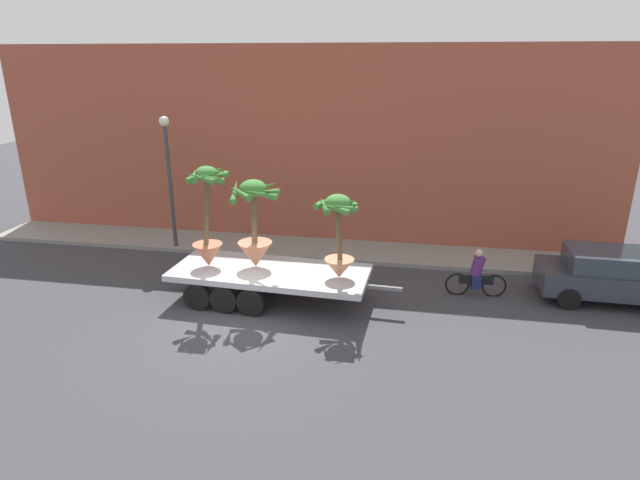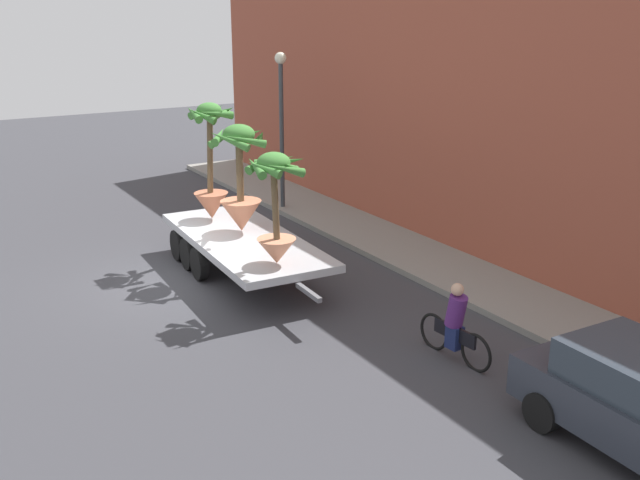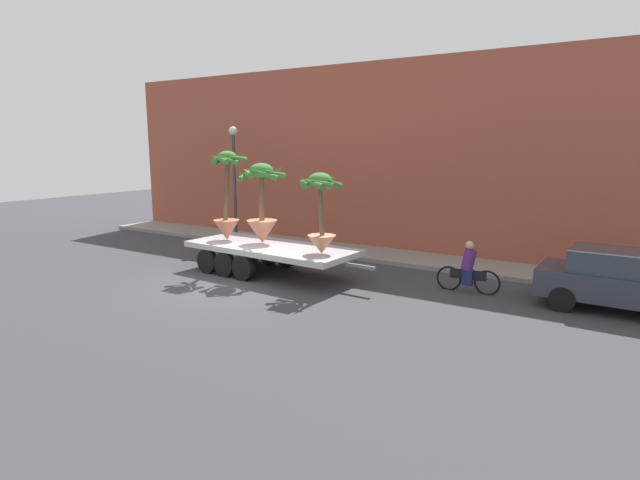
{
  "view_description": "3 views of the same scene",
  "coord_description": "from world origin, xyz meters",
  "px_view_note": "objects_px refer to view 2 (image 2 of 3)",
  "views": [
    {
      "loc": [
        4.45,
        -12.12,
        6.91
      ],
      "look_at": [
        1.73,
        2.78,
        1.62
      ],
      "focal_mm": 29.38,
      "sensor_mm": 36.0,
      "label": 1
    },
    {
      "loc": [
        15.86,
        -5.43,
        6.33
      ],
      "look_at": [
        3.47,
        2.02,
        1.69
      ],
      "focal_mm": 41.15,
      "sensor_mm": 36.0,
      "label": 2
    },
    {
      "loc": [
        10.63,
        -11.33,
        4.2
      ],
      "look_at": [
        2.0,
        2.22,
        1.23
      ],
      "focal_mm": 28.83,
      "sensor_mm": 36.0,
      "label": 3
    }
  ],
  "objects_px": {
    "potted_palm_rear": "(240,184)",
    "potted_palm_middle": "(275,206)",
    "cyclist": "(455,326)",
    "street_lamp": "(281,110)",
    "flatbed_trailer": "(240,242)",
    "potted_palm_front": "(211,168)"
  },
  "relations": [
    {
      "from": "cyclist",
      "to": "street_lamp",
      "type": "distance_m",
      "value": 11.32
    },
    {
      "from": "cyclist",
      "to": "street_lamp",
      "type": "height_order",
      "value": "street_lamp"
    },
    {
      "from": "flatbed_trailer",
      "to": "cyclist",
      "type": "relative_size",
      "value": 3.73
    },
    {
      "from": "potted_palm_rear",
      "to": "cyclist",
      "type": "xyz_separation_m",
      "value": [
        6.57,
        1.25,
        -1.51
      ]
    },
    {
      "from": "potted_palm_front",
      "to": "street_lamp",
      "type": "bearing_deg",
      "value": 128.59
    },
    {
      "from": "potted_palm_middle",
      "to": "potted_palm_front",
      "type": "distance_m",
      "value": 3.91
    },
    {
      "from": "cyclist",
      "to": "potted_palm_rear",
      "type": "bearing_deg",
      "value": -169.21
    },
    {
      "from": "flatbed_trailer",
      "to": "potted_palm_rear",
      "type": "distance_m",
      "value": 1.44
    },
    {
      "from": "flatbed_trailer",
      "to": "street_lamp",
      "type": "height_order",
      "value": "street_lamp"
    },
    {
      "from": "flatbed_trailer",
      "to": "potted_palm_rear",
      "type": "relative_size",
      "value": 2.59
    },
    {
      "from": "potted_palm_rear",
      "to": "cyclist",
      "type": "relative_size",
      "value": 1.44
    },
    {
      "from": "flatbed_trailer",
      "to": "cyclist",
      "type": "bearing_deg",
      "value": 12.45
    },
    {
      "from": "potted_palm_front",
      "to": "cyclist",
      "type": "distance_m",
      "value": 8.23
    },
    {
      "from": "potted_palm_middle",
      "to": "cyclist",
      "type": "distance_m",
      "value": 4.62
    },
    {
      "from": "potted_palm_rear",
      "to": "potted_palm_front",
      "type": "height_order",
      "value": "potted_palm_front"
    },
    {
      "from": "flatbed_trailer",
      "to": "potted_palm_front",
      "type": "xyz_separation_m",
      "value": [
        -1.59,
        -0.03,
        1.58
      ]
    },
    {
      "from": "potted_palm_middle",
      "to": "street_lamp",
      "type": "xyz_separation_m",
      "value": [
        -6.79,
        3.79,
        0.97
      ]
    },
    {
      "from": "cyclist",
      "to": "potted_palm_front",
      "type": "bearing_deg",
      "value": -169.74
    },
    {
      "from": "potted_palm_rear",
      "to": "street_lamp",
      "type": "relative_size",
      "value": 0.55
    },
    {
      "from": "potted_palm_rear",
      "to": "potted_palm_middle",
      "type": "bearing_deg",
      "value": -8.17
    },
    {
      "from": "cyclist",
      "to": "potted_palm_middle",
      "type": "bearing_deg",
      "value": -158.09
    },
    {
      "from": "potted_palm_middle",
      "to": "potted_palm_rear",
      "type": "bearing_deg",
      "value": 171.83
    }
  ]
}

